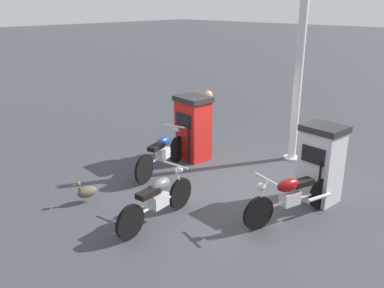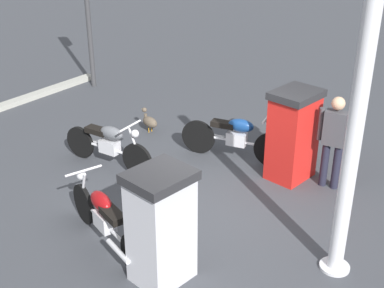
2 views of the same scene
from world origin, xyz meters
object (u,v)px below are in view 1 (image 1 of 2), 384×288
motorcycle_near_pump (162,152)px  canopy_support_pole (298,84)px  wandering_duck (87,191)px  attendant_person (208,117)px  fuel_pump_far (321,163)px  fuel_pump_near (193,128)px  motorcycle_extra (158,198)px  motorcycle_far_pump (291,196)px

motorcycle_near_pump → canopy_support_pole: 3.60m
wandering_duck → canopy_support_pole: canopy_support_pole is taller
attendant_person → wandering_duck: bearing=3.3°
fuel_pump_far → attendant_person: attendant_person is taller
motorcycle_near_pump → canopy_support_pole: bearing=147.4°
fuel_pump_far → canopy_support_pole: bearing=-137.4°
wandering_duck → fuel_pump_near: bearing=-177.9°
motorcycle_extra → attendant_person: attendant_person is taller
fuel_pump_far → wandering_duck: bearing=-45.7°
fuel_pump_far → fuel_pump_near: bearing=-90.0°
motorcycle_extra → attendant_person: (-3.43, -1.79, 0.46)m
fuel_pump_near → motorcycle_near_pump: bearing=2.8°
motorcycle_extra → wandering_duck: 1.65m
fuel_pump_far → wandering_duck: 4.61m
fuel_pump_near → motorcycle_extra: size_ratio=0.82×
fuel_pump_near → wandering_duck: 3.25m
motorcycle_far_pump → fuel_pump_near: bearing=-107.3°
wandering_duck → canopy_support_pole: 5.44m
motorcycle_extra → fuel_pump_near: bearing=-148.4°
motorcycle_far_pump → wandering_duck: 3.91m
motorcycle_far_pump → attendant_person: attendant_person is taller
motorcycle_near_pump → attendant_person: (-1.79, -0.16, 0.44)m
fuel_pump_near → wandering_duck: (3.20, 0.11, -0.57)m
motorcycle_far_pump → wandering_duck: (2.15, -3.26, -0.23)m
fuel_pump_near → motorcycle_extra: bearing=31.6°
motorcycle_near_pump → wandering_duck: (2.09, 0.06, -0.24)m
attendant_person → canopy_support_pole: bearing=117.3°
motorcycle_near_pump → motorcycle_extra: (1.64, 1.63, -0.02)m
motorcycle_near_pump → attendant_person: attendant_person is taller
motorcycle_near_pump → attendant_person: 1.85m
fuel_pump_near → fuel_pump_far: bearing=90.0°
fuel_pump_far → motorcycle_extra: 3.25m
fuel_pump_near → motorcycle_near_pump: (1.11, 0.05, -0.33)m
fuel_pump_near → motorcycle_extra: (2.74, 1.69, -0.35)m
fuel_pump_near → motorcycle_near_pump: 1.16m
attendant_person → motorcycle_far_pump: bearing=63.5°
fuel_pump_far → motorcycle_near_pump: (1.11, -3.34, -0.31)m
wandering_duck → attendant_person: bearing=-176.7°
motorcycle_extra → wandering_duck: size_ratio=3.93×
attendant_person → fuel_pump_far: bearing=78.9°
motorcycle_near_pump → motorcycle_far_pump: motorcycle_near_pump is taller
wandering_duck → canopy_support_pole: (-4.89, 1.72, 1.66)m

